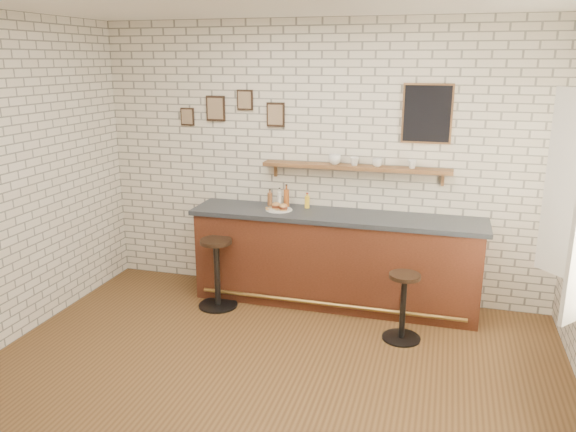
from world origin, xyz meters
name	(u,v)px	position (x,y,z in m)	size (l,w,h in m)	color
ground	(264,381)	(0.00, 0.00, 0.00)	(5.00, 5.00, 0.00)	brown
bar_counter	(335,259)	(0.24, 1.70, 0.51)	(3.10, 0.65, 1.01)	#4F2315
sandwich_plate	(279,210)	(-0.38, 1.68, 1.02)	(0.28, 0.28, 0.01)	white
ciabatta_sandwich	(280,206)	(-0.37, 1.68, 1.06)	(0.21, 0.15, 0.07)	tan
potato_chips	(277,209)	(-0.40, 1.68, 1.02)	(0.25, 0.18, 0.00)	gold
bitters_bottle_brown	(270,199)	(-0.54, 1.86, 1.08)	(0.06, 0.06, 0.18)	brown
bitters_bottle_white	(280,199)	(-0.42, 1.86, 1.09)	(0.05, 0.05, 0.21)	silver
bitters_bottle_amber	(286,198)	(-0.34, 1.86, 1.11)	(0.06, 0.06, 0.25)	#964618
condiment_bottle_yellow	(307,202)	(-0.11, 1.86, 1.08)	(0.05, 0.05, 0.17)	yellow
bar_stool_left	(217,271)	(-0.95, 1.27, 0.41)	(0.42, 0.42, 0.76)	black
bar_stool_right	(403,305)	(1.03, 1.06, 0.35)	(0.37, 0.37, 0.66)	black
wall_shelf	(355,168)	(0.40, 1.90, 1.48)	(2.00, 0.18, 0.18)	brown
shelf_cup_a	(335,160)	(0.18, 1.90, 1.55)	(0.13, 0.13, 0.11)	white
shelf_cup_b	(354,161)	(0.39, 1.90, 1.54)	(0.10, 0.10, 0.09)	white
shelf_cup_c	(377,162)	(0.63, 1.90, 1.54)	(0.11, 0.11, 0.09)	white
shelf_cup_d	(412,164)	(0.99, 1.90, 1.54)	(0.09, 0.09, 0.09)	white
back_wall_decor	(342,112)	(0.23, 1.98, 2.05)	(2.96, 0.02, 0.56)	black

